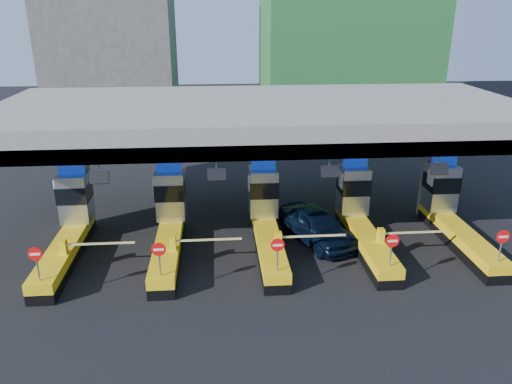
{
  "coord_description": "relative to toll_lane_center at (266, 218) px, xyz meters",
  "views": [
    {
      "loc": [
        -2.49,
        -23.56,
        11.68
      ],
      "look_at": [
        -0.54,
        0.0,
        2.97
      ],
      "focal_mm": 35.0,
      "sensor_mm": 36.0,
      "label": 1
    }
  ],
  "objects": [
    {
      "name": "toll_lane_left",
      "position": [
        -5.0,
        0.0,
        0.0
      ],
      "size": [
        4.43,
        8.0,
        4.16
      ],
      "color": "black",
      "rests_on": "ground"
    },
    {
      "name": "toll_lane_right",
      "position": [
        5.0,
        0.0,
        0.0
      ],
      "size": [
        4.43,
        8.0,
        4.16
      ],
      "color": "black",
      "rests_on": "ground"
    },
    {
      "name": "toll_lane_center",
      "position": [
        0.0,
        0.0,
        0.0
      ],
      "size": [
        4.43,
        8.0,
        4.16
      ],
      "color": "black",
      "rests_on": "ground"
    },
    {
      "name": "ground",
      "position": [
        -0.0,
        -0.28,
        -1.4
      ],
      "size": [
        120.0,
        120.0,
        0.0
      ],
      "primitive_type": "plane",
      "color": "black",
      "rests_on": "ground"
    },
    {
      "name": "toll_canopy",
      "position": [
        -0.0,
        2.59,
        4.74
      ],
      "size": [
        28.0,
        12.09,
        7.0
      ],
      "color": "slate",
      "rests_on": "ground"
    },
    {
      "name": "van",
      "position": [
        2.69,
        -0.09,
        -0.48
      ],
      "size": [
        4.02,
        5.78,
        1.83
      ],
      "primitive_type": "imported",
      "rotation": [
        0.0,
        0.0,
        0.39
      ],
      "color": "black",
      "rests_on": "ground"
    },
    {
      "name": "toll_lane_far_left",
      "position": [
        -10.0,
        0.0,
        0.0
      ],
      "size": [
        4.43,
        8.0,
        4.16
      ],
      "color": "black",
      "rests_on": "ground"
    },
    {
      "name": "bg_building_concrete",
      "position": [
        -14.0,
        35.72,
        7.6
      ],
      "size": [
        14.0,
        10.0,
        18.0
      ],
      "primitive_type": "cube",
      "color": "#4C4C49",
      "rests_on": "ground"
    },
    {
      "name": "toll_lane_far_right",
      "position": [
        10.0,
        0.0,
        0.0
      ],
      "size": [
        4.43,
        8.0,
        4.16
      ],
      "color": "black",
      "rests_on": "ground"
    }
  ]
}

